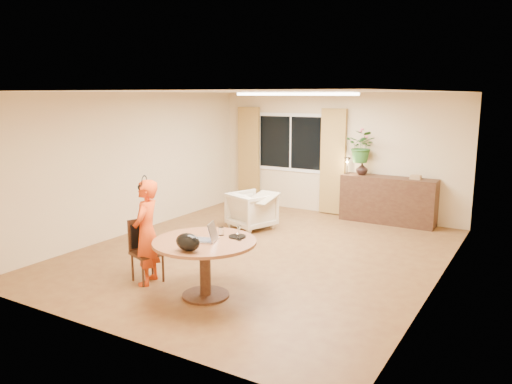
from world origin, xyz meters
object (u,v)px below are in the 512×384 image
(child, at_px, (147,232))
(dining_chair, at_px, (147,251))
(dining_table, at_px, (205,252))
(armchair, at_px, (252,210))
(sideboard, at_px, (388,200))

(child, bearing_deg, dining_chair, -152.32)
(dining_table, height_order, child, child)
(dining_chair, relative_size, child, 0.60)
(armchair, bearing_deg, sideboard, -120.88)
(armchair, relative_size, sideboard, 0.41)
(child, relative_size, sideboard, 0.77)
(dining_chair, height_order, armchair, dining_chair)
(child, bearing_deg, armchair, 164.64)
(child, bearing_deg, dining_table, 71.41)
(dining_table, bearing_deg, sideboard, 79.15)
(dining_chair, height_order, child, child)
(dining_table, height_order, sideboard, sideboard)
(armchair, bearing_deg, dining_chair, 113.99)
(dining_chair, relative_size, armchair, 1.11)
(child, distance_m, armchair, 3.22)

